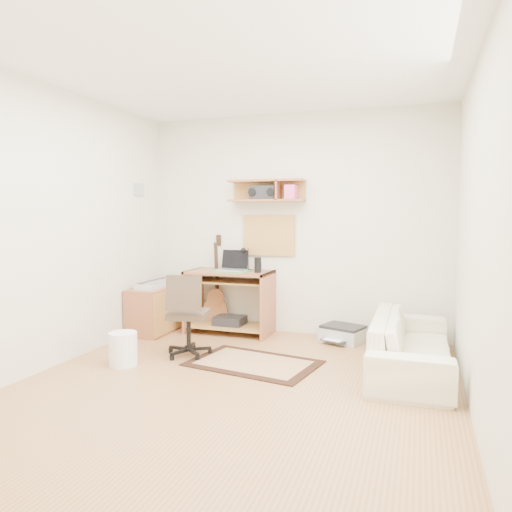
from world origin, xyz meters
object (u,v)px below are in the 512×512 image
(desk, at_px, (230,302))
(task_chair, at_px, (188,314))
(printer, at_px, (343,334))
(sofa, at_px, (412,334))
(cabinet, at_px, (159,308))

(desk, height_order, task_chair, task_chair)
(desk, xyz_separation_m, task_chair, (-0.04, -1.01, 0.05))
(printer, distance_m, sofa, 1.14)
(desk, bearing_deg, task_chair, -92.39)
(printer, bearing_deg, task_chair, -122.84)
(desk, relative_size, printer, 2.21)
(cabinet, distance_m, printer, 2.24)
(desk, bearing_deg, sofa, -20.70)
(task_chair, relative_size, cabinet, 0.94)
(task_chair, relative_size, sofa, 0.49)
(printer, bearing_deg, cabinet, -154.25)
(printer, xyz_separation_m, sofa, (0.74, -0.83, 0.25))
(task_chair, distance_m, sofa, 2.15)
(desk, distance_m, printer, 1.38)
(desk, distance_m, task_chair, 1.01)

